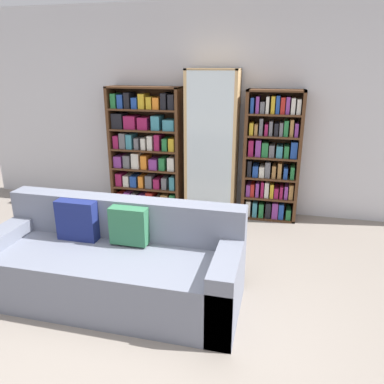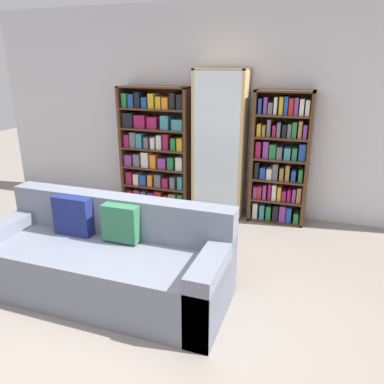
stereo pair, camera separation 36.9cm
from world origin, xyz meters
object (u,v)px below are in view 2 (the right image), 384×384
at_px(bookshelf_right, 280,160).
at_px(wine_bottle, 230,224).
at_px(couch, 105,261).
at_px(display_cabinet, 220,145).
at_px(bookshelf_left, 156,150).

xyz_separation_m(bookshelf_right, wine_bottle, (-0.46, -0.67, -0.65)).
height_order(couch, wine_bottle, couch).
relative_size(couch, display_cabinet, 1.15).
relative_size(bookshelf_right, wine_bottle, 4.45).
bearing_deg(bookshelf_left, bookshelf_right, 0.00).
xyz_separation_m(couch, display_cabinet, (0.44, 2.15, 0.64)).
bearing_deg(couch, bookshelf_left, 102.73).
bearing_deg(display_cabinet, bookshelf_right, 1.14).
bearing_deg(bookshelf_right, wine_bottle, -124.48).
height_order(bookshelf_left, wine_bottle, bookshelf_left).
xyz_separation_m(bookshelf_left, display_cabinet, (0.93, -0.02, 0.13)).
distance_m(couch, wine_bottle, 1.69).
bearing_deg(wine_bottle, bookshelf_left, 151.82).
bearing_deg(display_cabinet, bookshelf_left, 179.05).
distance_m(bookshelf_left, display_cabinet, 0.94).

